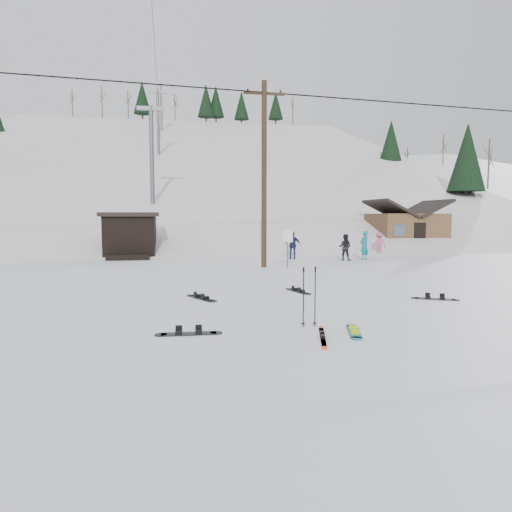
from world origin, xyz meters
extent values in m
plane|color=white|center=(0.00, 0.00, 0.00)|extent=(200.00, 200.00, 0.00)
cube|color=silver|center=(0.00, 55.00, -12.00)|extent=(60.00, 85.24, 65.97)
cube|color=white|center=(38.00, 50.00, -11.00)|extent=(45.66, 93.98, 54.59)
cylinder|color=#3A2819|center=(2.00, 14.00, 4.50)|extent=(0.26, 0.26, 9.00)
cube|color=#3A2819|center=(2.00, 14.00, 8.40)|extent=(2.00, 0.12, 0.12)
cylinder|color=black|center=(2.00, 14.00, 8.52)|extent=(0.08, 0.08, 0.12)
cylinder|color=#595B60|center=(3.10, 13.60, 0.90)|extent=(0.07, 0.07, 1.80)
cube|color=white|center=(3.10, 13.56, 1.55)|extent=(0.50, 0.04, 0.60)
cube|color=black|center=(-5.00, 21.00, 1.25)|extent=(3.00, 3.00, 2.50)
cube|color=black|center=(-5.00, 21.00, 2.62)|extent=(3.40, 3.40, 0.25)
cube|color=black|center=(-5.00, 19.20, 0.15)|extent=(2.40, 1.20, 0.30)
cylinder|color=#595B60|center=(-4.00, 30.00, 7.25)|extent=(0.36, 0.36, 8.00)
cube|color=#595B60|center=(-4.00, 30.00, 11.05)|extent=(2.20, 0.30, 0.30)
cylinder|color=#595B60|center=(-4.00, 50.00, 13.75)|extent=(0.36, 0.36, 8.00)
cube|color=#595B60|center=(-4.00, 50.00, 17.55)|extent=(2.20, 0.30, 0.30)
cylinder|color=#595B60|center=(-4.00, 70.00, 20.25)|extent=(0.36, 0.36, 8.00)
cube|color=#595B60|center=(-4.00, 70.00, 24.05)|extent=(2.20, 0.30, 0.30)
cube|color=brown|center=(15.00, 24.00, 1.35)|extent=(5.00, 4.00, 2.70)
cube|color=black|center=(13.65, 24.00, 3.05)|extent=(2.69, 4.40, 1.43)
cube|color=black|center=(16.35, 24.00, 3.05)|extent=(2.69, 4.40, 1.43)
cube|color=black|center=(15.00, 21.98, 1.10)|extent=(0.90, 0.06, 1.90)
cube|color=#18739E|center=(1.45, 1.18, 0.01)|extent=(0.55, 1.12, 0.02)
cylinder|color=#18739E|center=(1.60, 1.71, 0.01)|extent=(0.25, 0.25, 0.02)
cylinder|color=#18739E|center=(1.29, 0.66, 0.01)|extent=(0.25, 0.25, 0.02)
cube|color=#B8D00A|center=(1.50, 1.37, 0.06)|extent=(0.21, 0.18, 0.07)
cube|color=#B8D00A|center=(1.39, 0.99, 0.06)|extent=(0.21, 0.18, 0.07)
cube|color=#BE3813|center=(0.61, 0.82, 0.01)|extent=(0.55, 1.58, 0.02)
cube|color=black|center=(0.61, 0.82, 0.06)|extent=(0.16, 0.30, 0.07)
cube|color=#BE3813|center=(0.66, 0.98, 0.01)|extent=(0.55, 1.58, 0.02)
cube|color=black|center=(0.66, 0.98, 0.06)|extent=(0.16, 0.30, 0.07)
cylinder|color=black|center=(0.50, 1.90, 0.67)|extent=(0.03, 0.03, 1.34)
cylinder|color=black|center=(0.50, 1.90, 0.07)|extent=(0.10, 0.10, 0.01)
cylinder|color=black|center=(0.50, 1.90, 1.32)|extent=(0.04, 0.04, 0.12)
cylinder|color=black|center=(0.78, 1.90, 0.67)|extent=(0.03, 0.03, 1.34)
cylinder|color=black|center=(0.78, 1.90, 0.07)|extent=(0.10, 0.10, 0.01)
cylinder|color=black|center=(0.78, 1.90, 1.32)|extent=(0.04, 0.04, 0.12)
cube|color=black|center=(-2.12, 1.65, 0.01)|extent=(1.19, 0.32, 0.02)
cylinder|color=black|center=(-1.53, 1.63, 0.01)|extent=(0.27, 0.27, 0.02)
cylinder|color=black|center=(-2.70, 1.68, 0.01)|extent=(0.27, 0.27, 0.02)
cube|color=black|center=(-1.90, 1.64, 0.06)|extent=(0.15, 0.20, 0.08)
cube|color=black|center=(-2.33, 1.66, 0.06)|extent=(0.15, 0.20, 0.08)
cube|color=black|center=(-1.59, 5.85, 0.01)|extent=(0.83, 1.23, 0.03)
cylinder|color=black|center=(-1.88, 6.40, 0.01)|extent=(0.29, 0.29, 0.03)
cylinder|color=black|center=(-1.30, 5.30, 0.01)|extent=(0.29, 0.29, 0.03)
cube|color=black|center=(-1.69, 6.04, 0.07)|extent=(0.25, 0.23, 0.08)
cube|color=black|center=(-1.48, 5.65, 0.07)|extent=(0.25, 0.23, 0.08)
cube|color=black|center=(5.42, 4.46, 0.01)|extent=(1.15, 0.75, 0.02)
cylinder|color=black|center=(5.93, 4.21, 0.01)|extent=(0.26, 0.26, 0.02)
cylinder|color=black|center=(4.90, 4.72, 0.01)|extent=(0.26, 0.26, 0.02)
cube|color=black|center=(5.60, 4.37, 0.06)|extent=(0.21, 0.23, 0.08)
cube|color=black|center=(5.23, 4.55, 0.06)|extent=(0.21, 0.23, 0.08)
cube|color=black|center=(1.68, 6.56, 0.01)|extent=(0.59, 1.18, 0.02)
cylinder|color=black|center=(1.52, 7.11, 0.01)|extent=(0.26, 0.26, 0.02)
cylinder|color=black|center=(1.85, 6.01, 0.01)|extent=(0.26, 0.26, 0.02)
cube|color=black|center=(1.62, 6.76, 0.06)|extent=(0.22, 0.19, 0.08)
cube|color=black|center=(1.74, 6.36, 0.06)|extent=(0.22, 0.19, 0.08)
imported|color=#0C7179|center=(8.44, 16.62, 0.83)|extent=(0.72, 0.64, 1.67)
imported|color=black|center=(7.20, 16.47, 0.76)|extent=(0.93, 0.89, 1.51)
imported|color=#CA4778|center=(10.75, 19.58, 0.73)|extent=(0.96, 0.57, 1.47)
imported|color=#1B2045|center=(4.49, 17.81, 0.82)|extent=(1.02, 0.58, 1.63)
camera|label=1|loc=(-2.41, -8.05, 2.54)|focal=32.00mm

